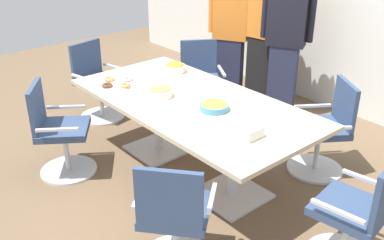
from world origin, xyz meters
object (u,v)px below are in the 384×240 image
Objects in this scene: office_chair_1 at (58,135)px; snack_bowl_chips_orange at (175,67)px; office_chair_0 at (97,85)px; office_chair_2 at (175,221)px; conference_table at (192,113)px; person_standing_0 at (231,33)px; donut_platter at (117,83)px; person_standing_1 at (263,29)px; snack_bowl_cookies at (160,91)px; office_chair_5 at (200,84)px; office_chair_3 at (357,218)px; person_standing_2 at (286,38)px; napkin_pile at (249,131)px; office_chair_4 at (325,133)px; snack_bowl_chips_yellow at (214,106)px.

snack_bowl_chips_orange is (0.11, 1.33, 0.40)m from office_chair_1.
office_chair_0 is 1.00× the size of office_chair_1.
office_chair_0 and office_chair_1 have the same top height.
conference_table is at bearing 94.44° from office_chair_2.
person_standing_0 is at bearing 148.09° from office_chair_0.
person_standing_1 is at bearing 87.71° from donut_platter.
office_chair_0 reaches higher than snack_bowl_cookies.
office_chair_2 is 2.60m from office_chair_5.
person_standing_2 reaches higher than office_chair_3.
snack_bowl_chips_orange is at bearing 101.38° from office_chair_2.
napkin_pile is at bearing -8.83° from conference_table.
office_chair_2 is 0.49× the size of person_standing_1.
office_chair_2 and office_chair_4 have the same top height.
snack_bowl_chips_orange is 1.26× the size of napkin_pile.
office_chair_0 is 1.02m from donut_platter.
snack_bowl_cookies is (1.45, -0.12, 0.40)m from office_chair_0.
person_standing_1 reaches higher than napkin_pile.
conference_table is 11.03× the size of snack_bowl_chips_orange.
office_chair_0 is 5.27× the size of napkin_pile.
snack_bowl_cookies is (-0.54, -0.18, 0.01)m from snack_bowl_chips_yellow.
person_standing_0 is 1.93m from donut_platter.
snack_bowl_chips_yellow reaches higher than donut_platter.
person_standing_1 is (-1.50, 0.77, 0.57)m from office_chair_4.
person_standing_0 reaches higher than snack_bowl_chips_orange.
person_standing_2 is at bearing 114.58° from office_chair_1.
person_standing_0 is (0.60, 1.64, 0.48)m from office_chair_0.
person_standing_1 is 10.76× the size of napkin_pile.
office_chair_5 is 0.54× the size of person_standing_0.
conference_table is 6.73× the size of donut_platter.
office_chair_1 reaches higher than snack_bowl_chips_orange.
person_standing_0 is at bearing 11.89° from person_standing_1.
snack_bowl_cookies is at bearing 63.51° from office_chair_5.
office_chair_3 is 1.00× the size of office_chair_5.
person_standing_2 reaches higher than napkin_pile.
office_chair_4 is 0.54× the size of person_standing_0.
person_standing_2 is at bearing 109.31° from snack_bowl_chips_yellow.
person_standing_2 reaches higher than office_chair_1.
person_standing_2 is at bearing 121.72° from napkin_pile.
office_chair_1 is 0.49× the size of person_standing_2.
snack_bowl_cookies reaches higher than snack_bowl_chips_yellow.
snack_bowl_chips_yellow is at bearing 83.73° from office_chair_2.
office_chair_4 is 1.44m from person_standing_2.
snack_bowl_cookies is at bearing 81.84° from office_chair_4.
office_chair_3 is 0.49× the size of person_standing_1.
person_standing_2 is (-1.11, 0.72, 0.56)m from office_chair_4.
office_chair_3 is (3.40, 0.09, 0.00)m from office_chair_0.
office_chair_3 reaches higher than donut_platter.
office_chair_1 is 1.00× the size of office_chair_2.
office_chair_3 reaches higher than snack_bowl_chips_orange.
office_chair_1 is at bearing 67.04° from person_standing_0.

